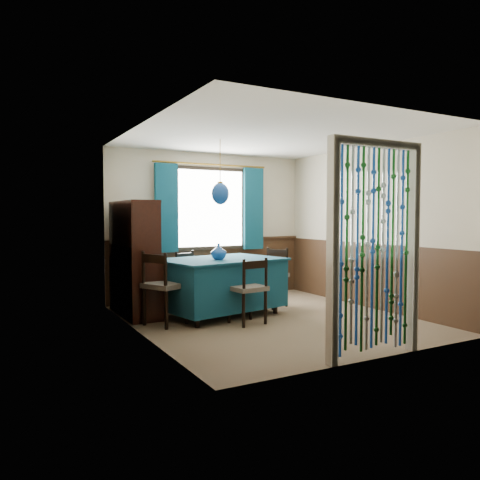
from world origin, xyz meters
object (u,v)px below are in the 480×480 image
chair_right (271,275)px  sideboard (134,275)px  pendant_lamp (220,193)px  chair_far (192,278)px  vase_table (219,252)px  vase_sideboard (133,251)px  chair_near (248,289)px  bowl_shelf (143,236)px  chair_left (164,286)px  dining_table (220,283)px

chair_right → sideboard: sideboard is taller
chair_right → pendant_lamp: pendant_lamp is taller
chair_far → vase_table: (0.08, -0.80, 0.45)m
chair_right → vase_sideboard: bearing=50.4°
chair_near → chair_right: 1.26m
chair_right → chair_far: bearing=46.9°
chair_far → chair_right: 1.25m
chair_far → pendant_lamp: size_ratio=0.95×
bowl_shelf → vase_sideboard: bearing=90.0°
sideboard → chair_far: bearing=3.4°
vase_table → bowl_shelf: (-0.93, 0.48, 0.23)m
chair_left → bowl_shelf: size_ratio=4.75×
chair_near → vase_sideboard: bearing=119.1°
chair_near → vase_sideboard: 1.95m
chair_left → chair_near: bearing=38.9°
dining_table → chair_left: size_ratio=1.93×
dining_table → vase_table: bearing=-135.3°
dining_table → chair_left: (-0.92, -0.21, 0.05)m
chair_far → chair_left: 1.16m
chair_right → bowl_shelf: 2.12m
chair_left → sideboard: (-0.16, 0.81, 0.06)m
chair_right → vase_table: size_ratio=4.51×
chair_left → sideboard: sideboard is taller
chair_left → vase_table: 0.93m
chair_near → bowl_shelf: bearing=130.7°
chair_right → sideboard: size_ratio=0.56×
chair_far → chair_right: (1.15, -0.47, 0.02)m
sideboard → vase_sideboard: 0.43m
vase_table → vase_sideboard: (-0.93, 1.01, -0.01)m
vase_sideboard → bowl_shelf: bearing=-90.0°
chair_near → sideboard: (-1.16, 1.28, 0.11)m
vase_table → chair_near: bearing=-72.9°
chair_left → vase_table: bearing=69.4°
chair_far → chair_left: (-0.76, -0.87, 0.05)m
sideboard → vase_table: size_ratio=8.01×
pendant_lamp → bowl_shelf: pendant_lamp is taller
chair_left → sideboard: 0.83m
pendant_lamp → vase_table: 0.84m
chair_left → vase_sideboard: bearing=159.5°
chair_far → vase_table: size_ratio=4.28×
bowl_shelf → vase_table: bearing=-27.2°
dining_table → vase_sideboard: bearing=128.8°
chair_near → vase_table: bearing=100.8°
chair_near → vase_sideboard: size_ratio=5.06×
vase_table → vase_sideboard: vase_table is taller
chair_near → chair_right: bearing=37.6°
chair_near → sideboard: bearing=125.9°
chair_right → bowl_shelf: bearing=64.8°
chair_far → chair_left: size_ratio=0.90×
chair_right → bowl_shelf: (-2.01, 0.15, 0.66)m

